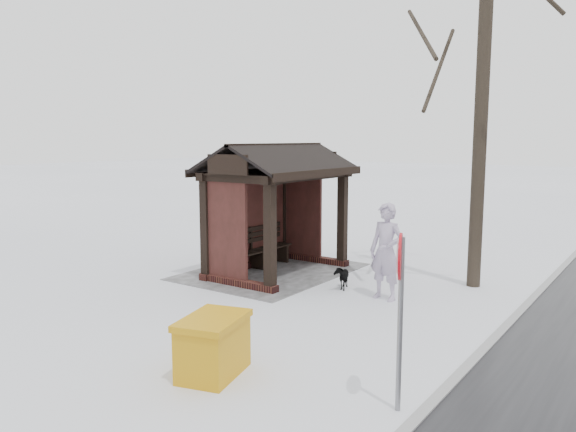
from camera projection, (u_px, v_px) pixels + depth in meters
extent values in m
plane|color=white|center=(278.00, 273.00, 13.45)|extent=(120.00, 120.00, 0.00)
cube|color=gray|center=(519.00, 313.00, 10.31)|extent=(120.00, 0.15, 0.06)
cube|color=#939398|center=(271.00, 271.00, 13.57)|extent=(4.20, 3.20, 0.02)
cube|color=#361513|center=(249.00, 265.00, 13.96)|extent=(3.30, 0.22, 0.16)
cube|color=#361513|center=(312.00, 259.00, 14.66)|extent=(0.22, 2.10, 0.16)
cube|color=#361513|center=(237.00, 283.00, 12.23)|extent=(0.22, 2.10, 0.16)
cube|color=black|center=(342.00, 221.00, 14.00)|extent=(0.20, 0.20, 2.30)
cube|color=black|center=(270.00, 239.00, 11.57)|extent=(0.20, 0.20, 2.30)
cube|color=black|center=(284.00, 216.00, 15.02)|extent=(0.20, 0.20, 2.30)
cube|color=black|center=(206.00, 230.00, 12.60)|extent=(0.20, 0.20, 2.30)
cube|color=black|center=(248.00, 219.00, 13.80)|extent=(2.80, 0.08, 2.14)
cube|color=black|center=(302.00, 214.00, 14.68)|extent=(0.08, 1.17, 2.14)
cube|color=black|center=(226.00, 229.00, 12.25)|extent=(0.08, 1.17, 2.14)
cube|color=black|center=(310.00, 176.00, 12.62)|extent=(3.40, 0.20, 0.18)
cube|color=black|center=(248.00, 173.00, 13.64)|extent=(3.40, 0.20, 0.18)
cylinder|color=black|center=(482.00, 86.00, 11.68)|extent=(0.29, 0.29, 8.55)
imported|color=#B0A0BB|center=(386.00, 252.00, 11.13)|extent=(0.54, 0.76, 1.95)
imported|color=black|center=(342.00, 277.00, 12.04)|extent=(0.67, 0.50, 0.52)
cube|color=#C3860B|center=(213.00, 349.00, 7.61)|extent=(1.15, 0.91, 0.73)
cube|color=#C3860B|center=(213.00, 320.00, 7.55)|extent=(1.21, 0.98, 0.09)
cylinder|color=slate|center=(400.00, 325.00, 6.52)|extent=(0.06, 0.06, 2.09)
cylinder|color=red|center=(400.00, 256.00, 6.42)|extent=(0.52, 0.22, 0.54)
cylinder|color=white|center=(399.00, 256.00, 6.43)|extent=(0.40, 0.18, 0.42)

